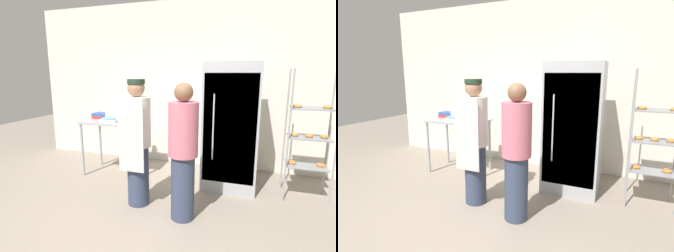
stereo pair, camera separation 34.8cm
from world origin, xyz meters
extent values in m
plane|color=gray|center=(0.00, 0.00, 0.00)|extent=(14.00, 14.00, 0.00)
cube|color=silver|center=(0.00, 2.35, 1.51)|extent=(6.40, 0.12, 3.01)
cube|color=#9EA0A5|center=(0.82, 1.48, 0.94)|extent=(0.78, 0.72, 1.88)
cube|color=gray|center=(0.82, 1.13, 0.96)|extent=(0.72, 0.02, 1.54)
cylinder|color=silver|center=(0.61, 1.10, 0.99)|extent=(0.02, 0.02, 0.93)
cylinder|color=#93969B|center=(1.58, 1.19, 0.89)|extent=(0.02, 0.02, 1.79)
cylinder|color=#93969B|center=(1.58, 1.61, 0.89)|extent=(0.02, 0.02, 1.79)
cube|color=gray|center=(1.86, 1.40, 0.48)|extent=(0.51, 0.38, 0.01)
torus|color=orange|center=(1.68, 1.40, 0.50)|extent=(0.11, 0.11, 0.03)
torus|color=orange|center=(2.04, 1.40, 0.50)|extent=(0.11, 0.11, 0.03)
cube|color=gray|center=(1.86, 1.40, 0.87)|extent=(0.51, 0.38, 0.01)
torus|color=orange|center=(1.68, 1.40, 0.90)|extent=(0.10, 0.10, 0.04)
torus|color=orange|center=(1.86, 1.40, 0.90)|extent=(0.10, 0.10, 0.04)
torus|color=orange|center=(2.04, 1.40, 0.90)|extent=(0.10, 0.10, 0.04)
cube|color=gray|center=(1.86, 1.40, 1.27)|extent=(0.51, 0.38, 0.01)
torus|color=orange|center=(1.68, 1.40, 1.29)|extent=(0.11, 0.11, 0.03)
cube|color=#9EA0A5|center=(-1.13, 1.39, 0.92)|extent=(1.00, 0.63, 0.04)
cylinder|color=#9EA0A5|center=(-1.59, 1.11, 0.45)|extent=(0.04, 0.04, 0.90)
cylinder|color=#9EA0A5|center=(-0.66, 1.11, 0.45)|extent=(0.04, 0.04, 0.90)
cylinder|color=#9EA0A5|center=(-1.59, 1.66, 0.45)|extent=(0.04, 0.04, 0.90)
cylinder|color=#9EA0A5|center=(-0.66, 1.66, 0.45)|extent=(0.04, 0.04, 0.90)
cube|color=silver|center=(-1.12, 1.26, 0.96)|extent=(0.29, 0.20, 0.05)
cube|color=silver|center=(-1.12, 1.36, 1.09)|extent=(0.28, 0.01, 0.20)
torus|color=#669EC6|center=(-1.19, 1.20, 1.00)|extent=(0.08, 0.08, 0.03)
torus|color=#669EC6|center=(-1.12, 1.20, 1.00)|extent=(0.08, 0.08, 0.03)
torus|color=#669EC6|center=(-1.04, 1.20, 1.00)|extent=(0.08, 0.08, 0.03)
torus|color=#669EC6|center=(-1.19, 1.26, 1.00)|extent=(0.08, 0.08, 0.03)
torus|color=#669EC6|center=(-1.12, 1.26, 1.00)|extent=(0.08, 0.08, 0.03)
torus|color=#669EC6|center=(-1.04, 1.26, 1.00)|extent=(0.08, 0.08, 0.03)
torus|color=#669EC6|center=(-1.19, 1.31, 1.00)|extent=(0.08, 0.08, 0.03)
torus|color=#669EC6|center=(-1.12, 1.31, 1.00)|extent=(0.08, 0.08, 0.03)
cylinder|color=black|center=(-0.95, 1.53, 0.98)|extent=(0.14, 0.14, 0.09)
cylinder|color=#B2BCC1|center=(-0.95, 1.53, 1.12)|extent=(0.11, 0.11, 0.19)
cylinder|color=black|center=(-0.95, 1.53, 1.23)|extent=(0.11, 0.11, 0.02)
cube|color=#B72D2D|center=(-1.45, 1.54, 0.96)|extent=(0.30, 0.25, 0.05)
cube|color=#2D5193|center=(-1.45, 1.54, 1.01)|extent=(0.30, 0.24, 0.05)
cylinder|color=#333D56|center=(-0.27, 0.51, 0.40)|extent=(0.28, 0.28, 0.80)
cylinder|color=silver|center=(-0.27, 0.51, 1.12)|extent=(0.35, 0.35, 0.63)
sphere|color=#9E7051|center=(-0.27, 0.51, 1.54)|extent=(0.22, 0.22, 0.22)
cube|color=beige|center=(-0.27, 0.32, 0.98)|extent=(0.33, 0.02, 0.92)
cylinder|color=#1E3323|center=(-0.27, 0.51, 1.63)|extent=(0.22, 0.22, 0.06)
cylinder|color=#333D56|center=(0.38, 0.34, 0.39)|extent=(0.28, 0.28, 0.79)
cylinder|color=#C6667A|center=(0.38, 0.34, 1.10)|extent=(0.35, 0.35, 0.62)
sphere|color=brown|center=(0.38, 0.34, 1.52)|extent=(0.21, 0.21, 0.21)
camera|label=1|loc=(1.13, -2.47, 1.73)|focal=28.00mm
camera|label=2|loc=(1.46, -2.34, 1.73)|focal=28.00mm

